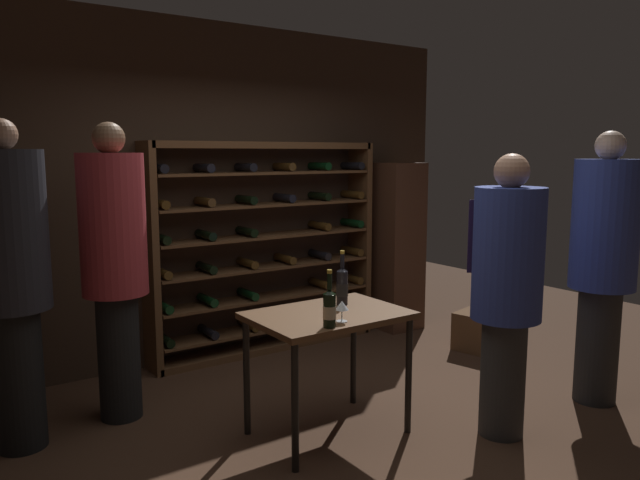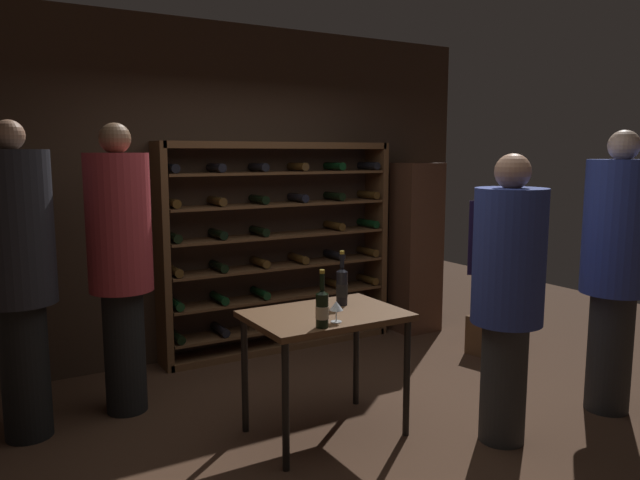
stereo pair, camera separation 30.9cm
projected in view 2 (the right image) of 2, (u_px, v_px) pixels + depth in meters
ground_plane at (346, 425)px, 4.15m from camera, size 9.89×9.89×0.00m
back_wall at (232, 191)px, 5.60m from camera, size 5.10×0.10×2.98m
wine_rack at (279, 247)px, 5.68m from camera, size 2.27×0.32×1.94m
tasting_table at (325, 327)px, 3.93m from camera, size 0.99×0.69×0.82m
person_guest_blue_shirt at (508, 287)px, 3.80m from camera, size 0.44×0.44×1.84m
person_guest_khaki at (616, 259)px, 4.25m from camera, size 0.46×0.46×2.00m
person_bystander_red_print at (120, 255)px, 4.23m from camera, size 0.44×0.44×2.05m
person_bystander_dark_jacket at (18, 266)px, 3.83m from camera, size 0.45×0.45×2.04m
wine_crate at (495, 333)px, 5.66m from camera, size 0.55×0.44×0.36m
display_cabinet at (416, 248)px, 6.28m from camera, size 0.44×0.36×1.74m
wine_bottle_amber_reserve at (322, 308)px, 3.57m from camera, size 0.08×0.08×0.35m
wine_bottle_gold_foil at (342, 286)px, 4.10m from camera, size 0.08×0.08×0.37m
wine_glass_stemmed_left at (336, 307)px, 3.68m from camera, size 0.08×0.08×0.13m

